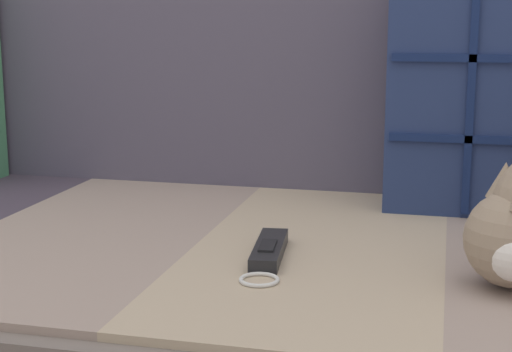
# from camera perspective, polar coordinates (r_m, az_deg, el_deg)

# --- Properties ---
(couch) EXTENTS (2.16, 0.87, 0.36)m
(couch) POSITION_cam_1_polar(r_m,az_deg,el_deg) (1.23, -3.03, -12.13)
(couch) COLOR #3D3838
(couch) RESTS_ON ground_plane
(sofa_backrest) EXTENTS (2.11, 0.14, 0.58)m
(sofa_backrest) POSITION_cam_1_polar(r_m,az_deg,el_deg) (1.48, 0.95, 10.69)
(sofa_backrest) COLOR #514C60
(sofa_backrest) RESTS_ON couch
(throw_pillow_quilted) EXTENTS (0.38, 0.14, 0.37)m
(throw_pillow_quilted) POSITION_cam_1_polar(r_m,az_deg,el_deg) (1.31, 18.06, 5.56)
(throw_pillow_quilted) COLOR navy
(throw_pillow_quilted) RESTS_ON couch
(game_remote_near) EXTENTS (0.06, 0.20, 0.02)m
(game_remote_near) POSITION_cam_1_polar(r_m,az_deg,el_deg) (1.03, 0.88, -5.60)
(game_remote_near) COLOR black
(game_remote_near) RESTS_ON couch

